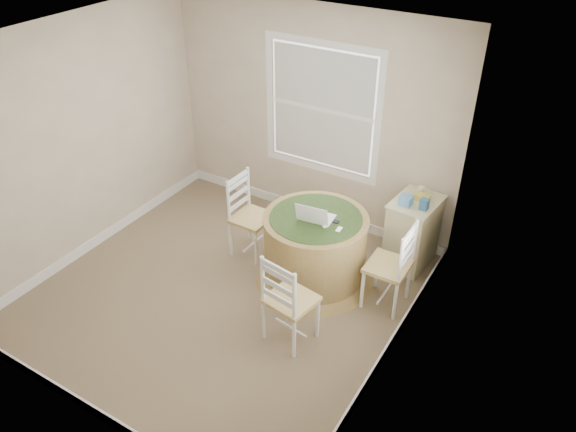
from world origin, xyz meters
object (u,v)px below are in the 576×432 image
Objects in this scene: chair_left at (252,218)px; laptop at (316,217)px; round_table at (315,246)px; chair_near at (291,299)px; chair_right at (388,266)px; corner_chest at (412,232)px.

chair_left is 0.90m from laptop.
round_table is 1.33× the size of chair_left.
chair_right is (0.56, 0.92, 0.00)m from chair_near.
chair_left is 1.63m from chair_right.
round_table is at bearing -76.24° from laptop.
laptop is at bearing -93.70° from chair_left.
laptop is (0.01, -0.03, 0.39)m from round_table.
corner_chest is (-0.04, 0.78, -0.07)m from chair_right.
round_table is at bearing -88.85° from chair_right.
chair_near is 2.55× the size of laptop.
round_table is at bearing -91.59° from chair_left.
chair_left is 1.42m from chair_near.
round_table is 0.81m from chair_right.
corner_chest is (0.77, 0.80, -0.02)m from round_table.
laptop is at bearing -127.21° from corner_chest.
chair_near is at bearing -32.06° from chair_right.
chair_left is 1.76m from corner_chest.
round_table is 1.58× the size of corner_chest.
chair_left is (-0.82, 0.04, 0.05)m from round_table.
laptop reaches higher than chair_right.
chair_near is 1.78m from corner_chest.
chair_near is at bearing -102.31° from corner_chest.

